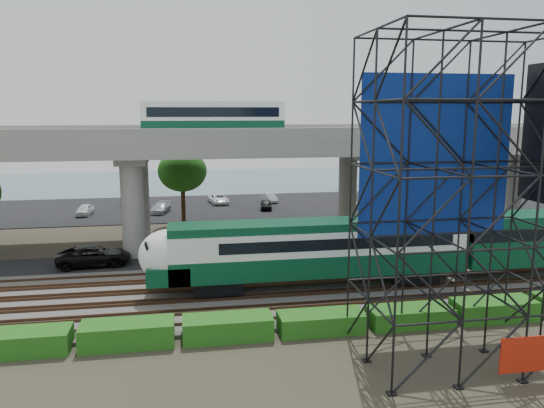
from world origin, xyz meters
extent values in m
plane|color=#474233|center=(0.00, 0.00, 0.00)|extent=(140.00, 140.00, 0.00)
cube|color=slate|center=(0.00, 2.00, 0.10)|extent=(90.00, 12.00, 0.20)
cube|color=black|center=(0.00, 10.50, 0.04)|extent=(90.00, 5.00, 0.08)
cube|color=black|center=(0.00, 34.00, 0.04)|extent=(90.00, 18.00, 0.08)
cube|color=#425F6D|center=(0.00, 56.00, 0.01)|extent=(140.00, 40.00, 0.03)
cube|color=#472D1E|center=(0.00, -2.72, 0.28)|extent=(90.00, 0.08, 0.16)
cube|color=#472D1E|center=(0.00, -1.28, 0.28)|extent=(90.00, 0.08, 0.16)
cube|color=#472D1E|center=(0.00, -0.72, 0.28)|extent=(90.00, 0.08, 0.16)
cube|color=#472D1E|center=(0.00, 0.72, 0.28)|extent=(90.00, 0.08, 0.16)
cube|color=#472D1E|center=(0.00, 1.28, 0.28)|extent=(90.00, 0.08, 0.16)
cube|color=#472D1E|center=(0.00, 2.72, 0.28)|extent=(90.00, 0.08, 0.16)
cube|color=#472D1E|center=(0.00, 3.28, 0.28)|extent=(90.00, 0.08, 0.16)
cube|color=#472D1E|center=(0.00, 4.72, 0.28)|extent=(90.00, 0.08, 0.16)
cube|color=#472D1E|center=(0.00, 5.28, 0.28)|extent=(90.00, 0.08, 0.16)
cube|color=#472D1E|center=(0.00, 6.72, 0.28)|extent=(90.00, 0.08, 0.16)
cube|color=black|center=(-4.06, 2.00, 0.81)|extent=(3.00, 2.20, 0.90)
cube|color=black|center=(8.94, 2.00, 0.81)|extent=(3.00, 2.20, 0.90)
cube|color=#093F25|center=(2.44, 2.00, 1.96)|extent=(19.00, 3.00, 1.40)
cube|color=white|center=(2.44, 2.00, 3.41)|extent=(19.00, 3.00, 1.50)
cube|color=#093F25|center=(2.44, 2.00, 4.41)|extent=(19.00, 2.60, 0.50)
cube|color=black|center=(3.44, 2.00, 3.46)|extent=(15.00, 3.06, 0.70)
ellipsoid|color=white|center=(-7.06, 2.00, 2.86)|extent=(3.60, 3.00, 3.20)
cube|color=#093F25|center=(-7.06, 2.00, 1.81)|extent=(2.60, 3.00, 1.10)
cube|color=black|center=(-8.16, 2.00, 3.36)|extent=(0.48, 2.00, 1.09)
cube|color=#093F25|center=(16.44, 2.00, 2.96)|extent=(8.00, 3.00, 3.40)
cube|color=#9E9B93|center=(0.00, 16.00, 8.60)|extent=(80.00, 12.00, 1.20)
cube|color=#9E9B93|center=(0.00, 10.25, 9.75)|extent=(80.00, 0.50, 1.10)
cube|color=#9E9B93|center=(0.00, 21.75, 9.75)|extent=(80.00, 0.50, 1.10)
cylinder|color=#9E9B93|center=(-10.00, 12.50, 4.00)|extent=(1.80, 1.80, 8.00)
cylinder|color=#9E9B93|center=(-10.00, 19.50, 4.00)|extent=(1.80, 1.80, 8.00)
cube|color=#9E9B93|center=(-10.00, 16.00, 7.70)|extent=(2.40, 9.00, 0.60)
cylinder|color=#9E9B93|center=(10.00, 12.50, 4.00)|extent=(1.80, 1.80, 8.00)
cylinder|color=#9E9B93|center=(10.00, 19.50, 4.00)|extent=(1.80, 1.80, 8.00)
cube|color=#9E9B93|center=(10.00, 16.00, 7.70)|extent=(2.40, 9.00, 0.60)
cylinder|color=#9E9B93|center=(28.00, 19.50, 4.00)|extent=(1.80, 1.80, 8.00)
cube|color=#9E9B93|center=(28.00, 16.00, 7.70)|extent=(2.40, 9.00, 0.60)
cube|color=black|center=(-3.28, 16.00, 9.55)|extent=(12.00, 2.50, 0.70)
cube|color=#093F25|center=(-3.28, 16.00, 10.35)|extent=(12.00, 2.50, 0.90)
cube|color=white|center=(-3.28, 16.00, 11.45)|extent=(12.00, 2.50, 1.30)
cube|color=black|center=(-3.28, 16.00, 11.50)|extent=(11.00, 2.56, 0.80)
cube|color=white|center=(-3.28, 16.00, 12.25)|extent=(12.00, 2.40, 0.30)
cube|color=navy|center=(6.69, -4.95, 9.30)|extent=(8.10, 0.08, 8.25)
cube|color=#B8200D|center=(8.19, -11.05, 1.30)|extent=(2.40, 0.08, 1.60)
cube|color=black|center=(6.69, -8.00, 0.04)|extent=(9.36, 6.36, 0.08)
cube|color=#175914|center=(-14.00, -4.30, 0.55)|extent=(4.60, 1.80, 1.10)
cube|color=#175914|center=(-9.00, -4.30, 0.60)|extent=(4.60, 1.80, 1.20)
cube|color=#175914|center=(-4.00, -4.30, 0.58)|extent=(4.60, 1.80, 1.15)
cube|color=#175914|center=(1.00, -4.30, 0.52)|extent=(4.60, 1.80, 1.03)
cube|color=#175914|center=(6.00, -4.30, 0.51)|extent=(4.60, 1.80, 1.01)
cube|color=#175914|center=(11.00, -4.30, 0.56)|extent=(4.60, 1.80, 1.12)
cylinder|color=#382314|center=(14.00, 12.50, 2.40)|extent=(0.44, 0.44, 4.80)
ellipsoid|color=#175914|center=(14.00, 12.50, 5.60)|extent=(4.94, 4.94, 4.18)
cylinder|color=#382314|center=(-6.00, 24.00, 2.40)|extent=(0.44, 0.44, 4.80)
ellipsoid|color=#175914|center=(-6.00, 24.00, 5.60)|extent=(4.94, 4.94, 4.18)
imported|color=black|center=(-12.79, 10.16, 0.84)|extent=(5.65, 3.00, 1.51)
imported|color=silver|center=(-16.92, 31.00, 0.68)|extent=(1.75, 3.66, 1.21)
imported|color=#ACB0B4|center=(-12.71, 36.00, 0.70)|extent=(2.07, 3.93, 1.23)
imported|color=#A3A5AB|center=(-8.56, 31.00, 0.66)|extent=(2.53, 4.26, 1.16)
imported|color=white|center=(-1.58, 36.00, 0.67)|extent=(2.70, 4.55, 1.19)
imported|color=black|center=(3.71, 31.00, 0.64)|extent=(1.82, 3.48, 1.13)
imported|color=#AAAEB2|center=(5.02, 36.00, 0.65)|extent=(1.74, 3.60, 1.14)
imported|color=silver|center=(13.98, 31.00, 0.64)|extent=(1.83, 3.97, 1.12)
imported|color=#B5B9BD|center=(18.43, 36.00, 0.70)|extent=(2.75, 4.77, 1.25)
camera|label=1|loc=(-6.13, -30.10, 11.56)|focal=35.00mm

